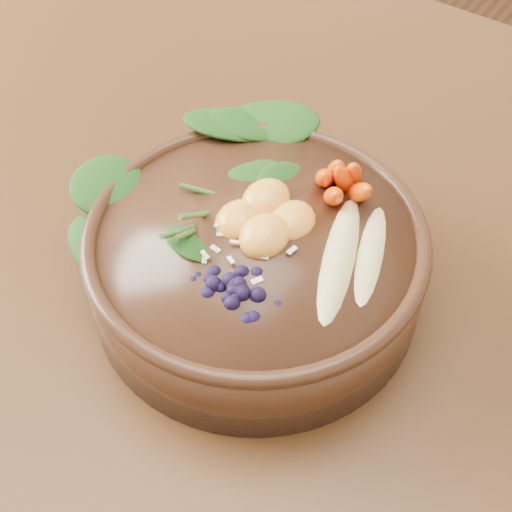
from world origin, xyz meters
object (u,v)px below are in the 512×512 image
blueberry_pile (234,272)px  carrot_cluster (345,153)px  kale_heap (230,157)px  mandarin_cluster (265,207)px  dining_table (142,245)px  banana_halves (357,244)px  stoneware_bowl (256,265)px

blueberry_pile → carrot_cluster: bearing=86.6°
carrot_cluster → blueberry_pile: (-0.01, -0.13, -0.02)m
kale_heap → mandarin_cluster: bearing=-25.6°
dining_table → banana_halves: banana_halves is taller
mandarin_cluster → blueberry_pile: (0.02, -0.07, 0.00)m
blueberry_pile → stoneware_bowl: bearing=109.1°
stoneware_bowl → banana_halves: bearing=18.9°
stoneware_bowl → carrot_cluster: (0.02, 0.08, 0.07)m
kale_heap → banana_halves: size_ratio=1.13×
stoneware_bowl → blueberry_pile: (0.02, -0.05, 0.05)m
carrot_cluster → mandarin_cluster: carrot_cluster is taller
kale_heap → mandarin_cluster: (0.05, -0.02, -0.01)m
dining_table → blueberry_pile: size_ratio=13.66×
mandarin_cluster → banana_halves: bearing=6.4°
dining_table → carrot_cluster: (0.20, 0.04, 0.20)m
carrot_cluster → blueberry_pile: 0.13m
banana_halves → kale_heap: bearing=156.5°
blueberry_pile → banana_halves: bearing=54.7°
dining_table → carrot_cluster: bearing=10.5°
stoneware_bowl → mandarin_cluster: (-0.00, 0.02, 0.05)m
banana_halves → mandarin_cluster: 0.07m
stoneware_bowl → banana_halves: 0.09m
carrot_cluster → banana_halves: 0.07m
carrot_cluster → kale_heap: bearing=-169.5°
carrot_cluster → banana_halves: carrot_cluster is taller
stoneware_bowl → kale_heap: bearing=143.1°
mandarin_cluster → stoneware_bowl: bearing=-80.1°
blueberry_pile → mandarin_cluster: bearing=106.9°
banana_halves → blueberry_pile: 0.09m
dining_table → carrot_cluster: 0.28m
carrot_cluster → blueberry_pile: carrot_cluster is taller
mandarin_cluster → blueberry_pile: 0.07m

